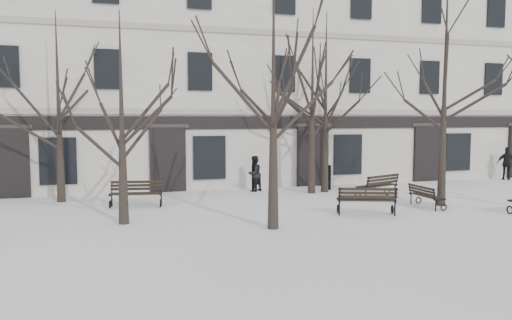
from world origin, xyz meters
name	(u,v)px	position (x,y,z in m)	size (l,w,h in m)	color
ground	(307,223)	(0.00, 0.00, 0.00)	(100.00, 100.00, 0.00)	white
building	(220,78)	(0.00, 12.96, 5.52)	(40.40, 10.20, 11.40)	silver
tree_0	(121,92)	(-5.60, 1.46, 4.13)	(4.63, 4.63, 6.61)	black
tree_1	(273,67)	(-1.30, -0.51, 4.81)	(5.38, 5.38, 7.69)	black
tree_2	(446,57)	(6.06, 1.45, 5.59)	(6.26, 6.26, 8.94)	black
tree_4	(58,83)	(-7.87, 6.36, 4.66)	(5.21, 5.21, 7.45)	black
tree_5	(313,79)	(2.54, 5.73, 5.02)	(5.62, 5.62, 8.03)	black
tree_6	(326,80)	(3.26, 5.93, 4.97)	(5.56, 5.56, 7.95)	black
bench_1	(367,199)	(2.42, 0.57, 0.54)	(2.08, 1.32, 1.00)	black
bench_3	(136,193)	(-5.07, 4.44, 0.53)	(2.01, 1.00, 0.97)	black
bench_4	(378,185)	(4.64, 3.62, 0.55)	(2.10, 1.41, 1.01)	black
bench_5	(426,195)	(5.25, 1.27, 0.45)	(0.63, 1.66, 0.83)	black
bollard_a	(253,177)	(0.24, 7.07, 0.64)	(0.15, 0.15, 1.20)	black
bollard_b	(330,176)	(3.72, 6.40, 0.62)	(0.15, 0.15, 1.17)	black
pedestrian_b	(254,191)	(0.25, 6.93, 0.00)	(0.79, 0.61, 1.62)	black
pedestrian_c	(506,180)	(14.42, 7.16, 0.00)	(1.03, 0.43, 1.76)	black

